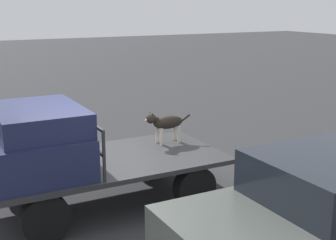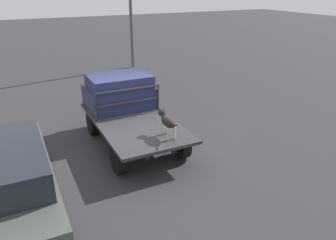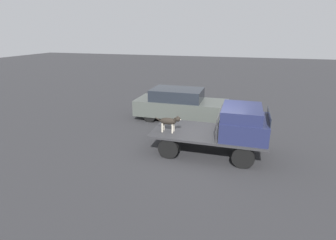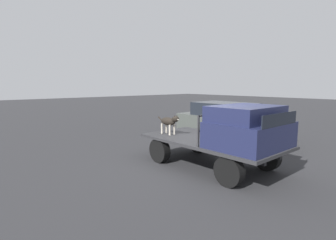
# 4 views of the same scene
# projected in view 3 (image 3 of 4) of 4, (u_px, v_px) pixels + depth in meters

# --- Properties ---
(ground_plane) EXTENTS (80.00, 80.00, 0.00)m
(ground_plane) POSITION_uv_depth(u_px,v_px,m) (208.00, 151.00, 9.78)
(ground_plane) COLOR #2D2D30
(flatbed_truck) EXTENTS (4.08, 2.07, 0.79)m
(flatbed_truck) POSITION_uv_depth(u_px,v_px,m) (208.00, 137.00, 9.59)
(flatbed_truck) COLOR black
(flatbed_truck) RESTS_ON ground
(truck_cab) EXTENTS (1.55, 1.95, 1.03)m
(truck_cab) POSITION_uv_depth(u_px,v_px,m) (243.00, 122.00, 9.05)
(truck_cab) COLOR #1E2347
(truck_cab) RESTS_ON flatbed_truck
(truck_headboard) EXTENTS (0.04, 1.95, 0.80)m
(truck_headboard) POSITION_uv_depth(u_px,v_px,m) (220.00, 119.00, 9.26)
(truck_headboard) COLOR #2D2D30
(truck_headboard) RESTS_ON flatbed_truck
(dog) EXTENTS (0.98, 0.25, 0.65)m
(dog) POSITION_uv_depth(u_px,v_px,m) (170.00, 121.00, 9.40)
(dog) COLOR beige
(dog) RESTS_ON flatbed_truck
(parked_sedan) EXTENTS (4.53, 1.83, 1.57)m
(parked_sedan) POSITION_uv_depth(u_px,v_px,m) (180.00, 104.00, 13.12)
(parked_sedan) COLOR black
(parked_sedan) RESTS_ON ground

